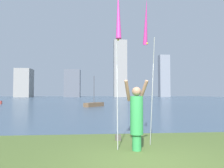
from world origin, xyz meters
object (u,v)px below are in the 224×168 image
bag (118,138)px  sailboat_2 (94,104)px  person (137,115)px  kite_flag_right (146,25)px  kite_flag_left (118,16)px

bag → sailboat_2: (-0.85, 19.05, 0.19)m
person → sailboat_2: (-1.23, 20.35, -0.71)m
person → sailboat_2: sailboat_2 is taller
sailboat_2 → kite_flag_right: bearing=-84.8°
bag → sailboat_2: size_ratio=0.05×
kite_flag_left → bag: kite_flag_left is taller
person → bag: bearing=121.7°
kite_flag_left → bag: size_ratio=24.40×
person → kite_flag_right: size_ratio=0.42×
kite_flag_right → sailboat_2: (-1.76, 19.44, -3.66)m
kite_flag_right → person: bearing=-120.5°
kite_flag_right → sailboat_2: size_ratio=1.25×
kite_flag_left → sailboat_2: size_ratio=1.23×
person → kite_flag_right: kite_flag_right is taller
bag → kite_flag_left: bearing=-96.1°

